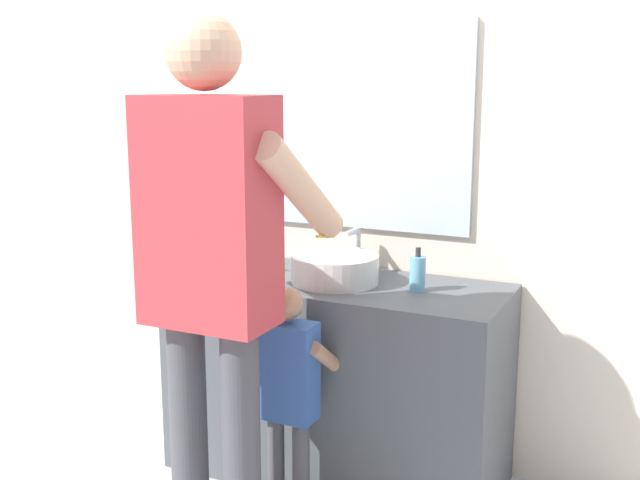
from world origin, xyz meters
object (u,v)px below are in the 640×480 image
child_toddler (289,385)px  adult_parent (212,246)px  soap_bottle (418,273)px  toothbrush_cup (252,260)px

child_toddler → adult_parent: adult_parent is taller
soap_bottle → child_toddler: 0.63m
child_toddler → adult_parent: (-0.12, -0.27, 0.54)m
soap_bottle → adult_parent: adult_parent is taller
adult_parent → toothbrush_cup: bearing=110.8°
toothbrush_cup → soap_bottle: size_ratio=1.25×
soap_bottle → adult_parent: 0.84m
toothbrush_cup → adult_parent: bearing=-69.2°
toothbrush_cup → child_toddler: 0.63m
toothbrush_cup → child_toddler: toothbrush_cup is taller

